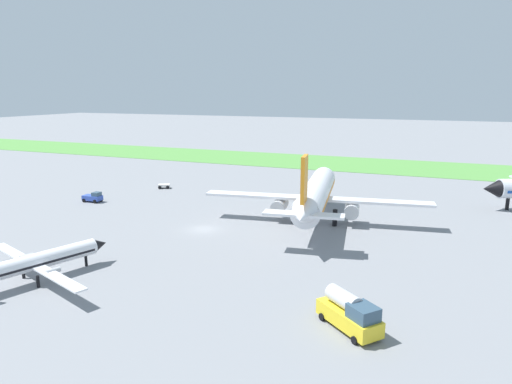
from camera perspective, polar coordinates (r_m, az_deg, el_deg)
The scene contains 7 objects.
ground_plane at distance 70.11m, azimuth -6.47°, elevation -4.67°, with size 600.00×600.00×0.00m, color gray.
grass_taxiway_strip at distance 136.73m, azimuth 8.15°, elevation 3.69°, with size 360.00×28.00×0.08m, color #549342.
airplane_midfield_jet at distance 72.83m, azimuth 7.43°, elevation -0.32°, with size 35.83×35.28×12.69m.
airplane_foreground_turboprop at distance 56.19m, azimuth -25.93°, elevation -7.84°, with size 19.80×17.13×6.15m.
baggage_cart_near_gate at distance 100.79m, azimuth -11.40°, elevation 0.77°, with size 2.92×2.64×0.90m.
pushback_tug_midfield at distance 91.93m, azimuth -19.65°, elevation -0.62°, with size 3.65×2.14×1.95m.
fuel_truck_by_runway at distance 42.20m, azimuth 11.60°, elevation -14.50°, with size 6.52×6.02×3.29m.
Camera 1 is at (32.28, -58.75, 20.52)m, focal length 32.07 mm.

